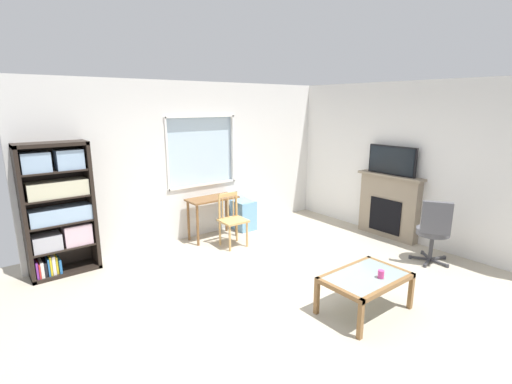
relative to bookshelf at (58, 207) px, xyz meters
name	(u,v)px	position (x,y,z in m)	size (l,w,h in m)	color
ground	(287,285)	(2.27, -2.24, -0.98)	(6.58, 5.97, 0.02)	#B2A893
wall_back_with_window	(193,162)	(2.26, 0.24, 0.38)	(5.58, 0.15, 2.74)	silver
wall_right	(411,163)	(5.12, -2.24, 0.40)	(0.12, 5.17, 2.74)	silver
bookshelf	(58,207)	(0.00, 0.00, 0.00)	(0.90, 0.38, 1.87)	black
desk_under_window	(212,205)	(2.41, -0.11, -0.36)	(0.89, 0.43, 0.75)	brown
wooden_chair	(232,219)	(2.48, -0.62, -0.51)	(0.44, 0.42, 0.90)	tan
plastic_drawer_unit	(244,215)	(3.14, -0.06, -0.69)	(0.35, 0.40, 0.56)	#72ADDB
fireplace	(389,206)	(4.97, -1.98, -0.39)	(0.26, 1.22, 1.15)	gray
tv	(392,160)	(4.95, -1.98, 0.43)	(0.06, 0.90, 0.51)	black
office_chair	(434,229)	(4.44, -3.09, -0.42)	(0.61, 0.57, 1.00)	#4C4C51
coffee_table	(365,281)	(2.52, -3.28, -0.58)	(1.01, 0.65, 0.45)	#8C9E99
sippy_cup	(381,274)	(2.61, -3.42, -0.48)	(0.07, 0.07, 0.09)	#DB3D84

